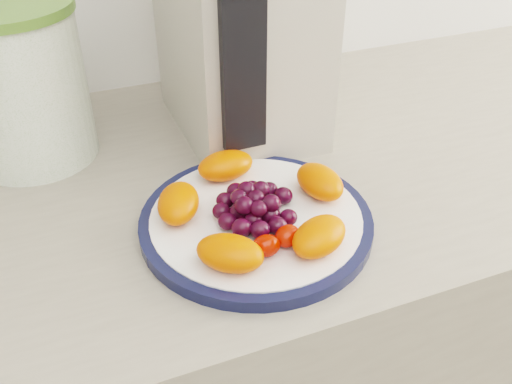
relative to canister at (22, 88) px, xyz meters
name	(u,v)px	position (x,y,z in m)	size (l,w,h in m)	color
plate_rim	(256,222)	(0.22, -0.26, -0.09)	(0.27, 0.27, 0.01)	#0F1535
plate_face	(256,221)	(0.22, -0.26, -0.09)	(0.24, 0.24, 0.02)	white
canister	(22,88)	(0.00, 0.00, 0.00)	(0.17, 0.17, 0.20)	#3C6C19
canister_lid	(1,7)	(0.00, 0.00, 0.11)	(0.17, 0.17, 0.01)	#557E30
appliance_body	(239,22)	(0.29, -0.02, 0.06)	(0.18, 0.25, 0.31)	#B0A999
appliance_panel	(243,59)	(0.25, -0.15, 0.06)	(0.05, 0.02, 0.23)	black
fruit_plate	(255,207)	(0.22, -0.27, -0.07)	(0.23, 0.23, 0.03)	#FC3E01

